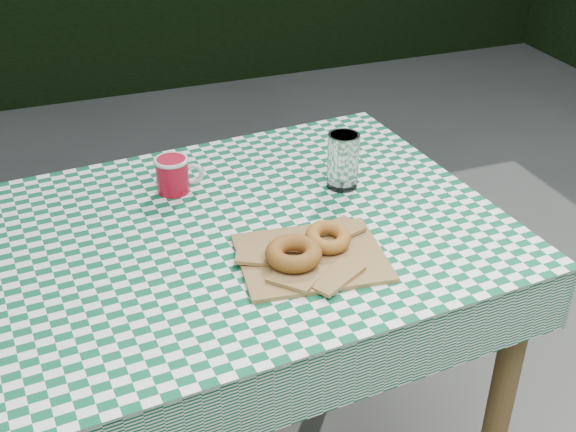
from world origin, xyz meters
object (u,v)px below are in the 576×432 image
at_px(table, 215,368).
at_px(paper_bag, 312,256).
at_px(drinking_glass, 343,161).
at_px(coffee_mug, 172,175).

xyz_separation_m(table, paper_bag, (0.18, -0.16, 0.39)).
relative_size(table, paper_bag, 4.33).
height_order(paper_bag, drinking_glass, drinking_glass).
xyz_separation_m(paper_bag, coffee_mug, (-0.20, 0.38, 0.03)).
xyz_separation_m(paper_bag, drinking_glass, (0.18, 0.26, 0.06)).
bearing_deg(drinking_glass, paper_bag, -124.97).
bearing_deg(table, drinking_glass, 10.69).
relative_size(paper_bag, drinking_glass, 2.18).
relative_size(table, drinking_glass, 9.42).
xyz_separation_m(table, coffee_mug, (-0.02, 0.21, 0.42)).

